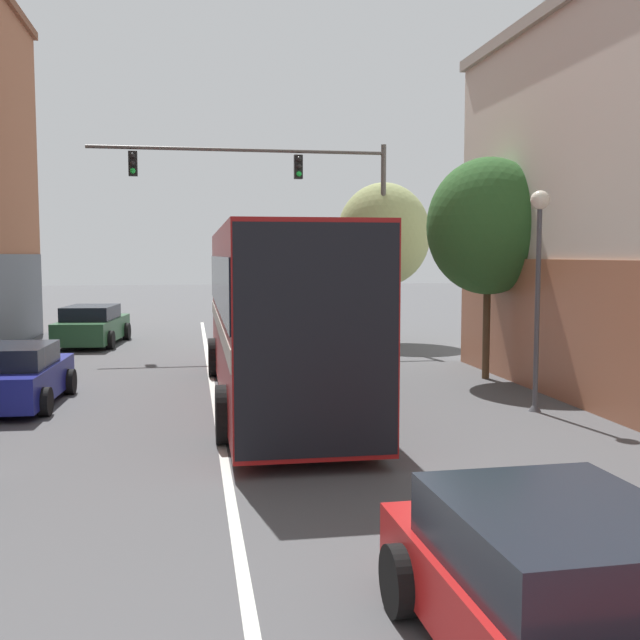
# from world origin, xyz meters

# --- Properties ---
(lane_center_line) EXTENTS (0.14, 41.23, 0.01)m
(lane_center_line) POSITION_xyz_m (0.00, 14.61, 0.00)
(lane_center_line) COLOR silver
(lane_center_line) RESTS_ON ground_plane
(bus) EXTENTS (2.81, 11.55, 3.70)m
(bus) POSITION_xyz_m (1.31, 15.82, 2.07)
(bus) COLOR maroon
(bus) RESTS_ON ground_plane
(hatchback_foreground) EXTENTS (2.20, 4.14, 1.28)m
(hatchback_foreground) POSITION_xyz_m (2.29, 4.75, 0.61)
(hatchback_foreground) COLOR red
(hatchback_foreground) RESTS_ON ground_plane
(parked_car_left_near) EXTENTS (2.38, 4.76, 1.40)m
(parked_car_left_near) POSITION_xyz_m (-3.94, 27.08, 0.67)
(parked_car_left_near) COLOR #285633
(parked_car_left_near) RESTS_ON ground_plane
(parked_car_left_far) EXTENTS (2.31, 3.89, 1.30)m
(parked_car_left_far) POSITION_xyz_m (-4.27, 16.22, 0.63)
(parked_car_left_far) COLOR navy
(parked_car_left_far) RESTS_ON ground_plane
(traffic_signal_gantry) EXTENTS (10.01, 0.36, 6.96)m
(traffic_signal_gantry) POSITION_xyz_m (3.17, 25.22, 5.11)
(traffic_signal_gantry) COLOR #514C47
(traffic_signal_gantry) RESTS_ON ground_plane
(street_lamp) EXTENTS (0.38, 0.38, 4.45)m
(street_lamp) POSITION_xyz_m (6.40, 13.84, 2.93)
(street_lamp) COLOR #47474C
(street_lamp) RESTS_ON ground_plane
(street_tree_near) EXTENTS (3.15, 2.83, 5.63)m
(street_tree_near) POSITION_xyz_m (6.97, 17.85, 3.89)
(street_tree_near) COLOR #4C3823
(street_tree_near) RESTS_ON ground_plane
(street_tree_far) EXTENTS (3.38, 3.04, 5.77)m
(street_tree_far) POSITION_xyz_m (6.42, 26.19, 3.90)
(street_tree_far) COLOR #3D2D1E
(street_tree_far) RESTS_ON ground_plane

